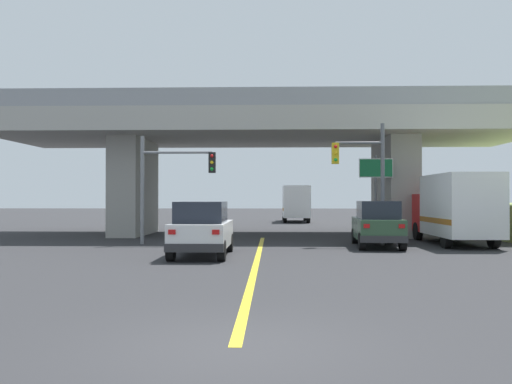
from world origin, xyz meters
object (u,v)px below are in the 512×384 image
(traffic_signal_farside, at_px, (169,176))
(highway_sign, at_px, (376,177))
(traffic_signal_nearside, at_px, (366,171))
(suv_crossing, at_px, (377,224))
(semi_truck_distant, at_px, (296,203))
(suv_lead, at_px, (202,229))
(box_truck, at_px, (455,208))

(traffic_signal_farside, relative_size, highway_sign, 1.16)
(traffic_signal_nearside, relative_size, highway_sign, 1.27)
(suv_crossing, distance_m, traffic_signal_nearside, 2.59)
(semi_truck_distant, bearing_deg, traffic_signal_farside, -106.09)
(suv_crossing, height_order, semi_truck_distant, semi_truck_distant)
(suv_lead, bearing_deg, box_truck, 26.41)
(traffic_signal_nearside, bearing_deg, highway_sign, 72.90)
(suv_crossing, bearing_deg, highway_sign, 83.64)
(suv_crossing, xyz_separation_m, semi_truck_distant, (-2.51, 25.26, 0.66))
(box_truck, bearing_deg, suv_lead, -153.59)
(suv_crossing, height_order, traffic_signal_nearside, traffic_signal_nearside)
(highway_sign, bearing_deg, box_truck, -47.39)
(suv_lead, relative_size, highway_sign, 1.03)
(suv_crossing, height_order, box_truck, box_truck)
(traffic_signal_farside, bearing_deg, suv_crossing, -7.74)
(suv_lead, relative_size, box_truck, 0.66)
(traffic_signal_farside, distance_m, highway_sign, 10.81)
(traffic_signal_nearside, distance_m, semi_truck_distant, 24.48)
(traffic_signal_farside, xyz_separation_m, semi_truck_distant, (6.92, 23.98, -1.51))
(suv_crossing, bearing_deg, traffic_signal_nearside, 113.26)
(highway_sign, distance_m, semi_truck_distant, 20.88)
(semi_truck_distant, bearing_deg, highway_sign, -80.78)
(traffic_signal_nearside, bearing_deg, suv_lead, -143.89)
(suv_crossing, bearing_deg, box_truck, 23.85)
(traffic_signal_farside, height_order, highway_sign, traffic_signal_farside)
(suv_lead, height_order, semi_truck_distant, semi_truck_distant)
(box_truck, distance_m, semi_truck_distant, 24.67)
(semi_truck_distant, bearing_deg, box_truck, -75.06)
(suv_lead, distance_m, semi_truck_distant, 29.70)
(traffic_signal_nearside, bearing_deg, semi_truck_distant, 95.12)
(suv_crossing, relative_size, semi_truck_distant, 0.68)
(suv_crossing, bearing_deg, traffic_signal_farside, 175.81)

